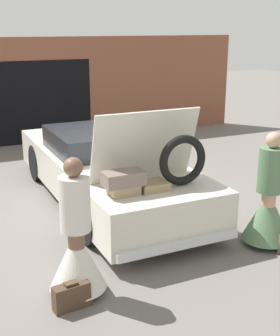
{
  "coord_description": "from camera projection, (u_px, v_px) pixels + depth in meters",
  "views": [
    {
      "loc": [
        -2.87,
        -7.62,
        3.08
      ],
      "look_at": [
        0.0,
        -1.47,
        1.01
      ],
      "focal_mm": 50.0,
      "sensor_mm": 36.0,
      "label": 1
    }
  ],
  "objects": [
    {
      "name": "ground_plane",
      "position": [
        106.0,
        199.0,
        8.66
      ],
      "size": [
        40.0,
        40.0,
        0.0
      ],
      "primitive_type": "plane",
      "color": "slate"
    },
    {
      "name": "garage_wall_back",
      "position": [
        39.0,
        91.0,
        12.51
      ],
      "size": [
        12.0,
        0.14,
        2.8
      ],
      "color": "brown",
      "rests_on": "ground_plane"
    },
    {
      "name": "car",
      "position": [
        106.0,
        168.0,
        8.48
      ],
      "size": [
        1.96,
        5.44,
        1.93
      ],
      "color": "silver",
      "rests_on": "ground_plane"
    },
    {
      "name": "person_left",
      "position": [
        77.0,
        248.0,
        5.45
      ],
      "size": [
        0.68,
        0.68,
        1.69
      ],
      "rotation": [
        0.0,
        0.0,
        -1.55
      ],
      "color": "brown",
      "rests_on": "ground_plane"
    },
    {
      "name": "person_right",
      "position": [
        268.0,
        206.0,
        6.72
      ],
      "size": [
        0.71,
        0.71,
        1.68
      ],
      "rotation": [
        0.0,
        0.0,
        1.52
      ],
      "color": "tan",
      "rests_on": "ground_plane"
    },
    {
      "name": "suitcase_beside_left_person",
      "position": [
        71.0,
        296.0,
        5.27
      ],
      "size": [
        0.44,
        0.2,
        0.33
      ],
      "color": "#473323",
      "rests_on": "ground_plane"
    }
  ]
}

